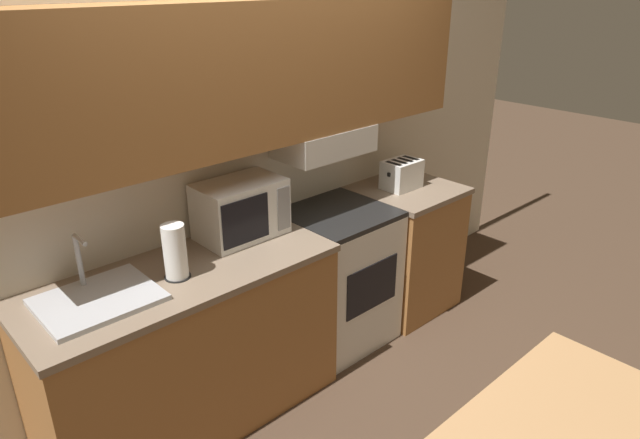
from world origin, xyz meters
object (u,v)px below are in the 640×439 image
microwave (241,209)px  sink_basin (98,298)px  stove_range (338,276)px  toaster (402,174)px  paper_towel_roll (175,252)px

microwave → sink_basin: (-0.87, -0.13, -0.14)m
stove_range → microwave: 0.88m
stove_range → sink_basin: bearing=-179.5°
toaster → sink_basin: 2.09m
stove_range → sink_basin: (-1.49, -0.01, 0.46)m
paper_towel_roll → toaster: bearing=2.2°
sink_basin → paper_towel_roll: bearing=-6.2°
stove_range → toaster: toaster is taller
microwave → toaster: size_ratio=1.77×
stove_range → sink_basin: 1.56m
stove_range → paper_towel_roll: paper_towel_roll is taller
microwave → toaster: bearing=-5.0°
stove_range → toaster: 0.81m
toaster → paper_towel_roll: 1.72m
stove_range → toaster: bearing=1.1°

